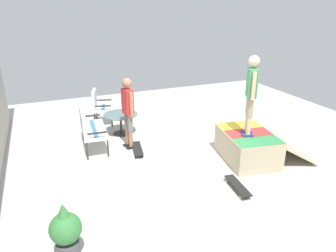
{
  "coord_description": "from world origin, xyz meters",
  "views": [
    {
      "loc": [
        -5.8,
        2.87,
        3.38
      ],
      "look_at": [
        0.46,
        0.3,
        0.7
      ],
      "focal_mm": 33.85,
      "sensor_mm": 36.0,
      "label": 1
    }
  ],
  "objects_px": {
    "patio_table": "(121,120)",
    "potted_plant": "(66,232)",
    "patio_chair_near_house": "(99,104)",
    "person_skater": "(251,90)",
    "skateboard_by_bench": "(138,149)",
    "skate_ramp": "(249,146)",
    "person_watching": "(128,108)",
    "patio_bench": "(89,125)",
    "skateboard_spare": "(238,186)"
  },
  "relations": [
    {
      "from": "person_skater",
      "to": "patio_bench",
      "type": "bearing_deg",
      "value": 57.16
    },
    {
      "from": "patio_bench",
      "to": "skate_ramp",
      "type": "bearing_deg",
      "value": -120.54
    },
    {
      "from": "patio_table",
      "to": "skateboard_spare",
      "type": "distance_m",
      "value": 3.8
    },
    {
      "from": "patio_table",
      "to": "skateboard_by_bench",
      "type": "xyz_separation_m",
      "value": [
        -1.23,
        -0.08,
        -0.32
      ]
    },
    {
      "from": "skateboard_spare",
      "to": "skateboard_by_bench",
      "type": "bearing_deg",
      "value": 29.32
    },
    {
      "from": "person_watching",
      "to": "potted_plant",
      "type": "xyz_separation_m",
      "value": [
        -3.23,
        1.79,
        -0.56
      ]
    },
    {
      "from": "patio_chair_near_house",
      "to": "person_skater",
      "type": "bearing_deg",
      "value": -144.72
    },
    {
      "from": "skate_ramp",
      "to": "person_skater",
      "type": "relative_size",
      "value": 1.22
    },
    {
      "from": "skateboard_spare",
      "to": "patio_chair_near_house",
      "type": "bearing_deg",
      "value": 21.25
    },
    {
      "from": "patio_bench",
      "to": "patio_table",
      "type": "distance_m",
      "value": 1.14
    },
    {
      "from": "patio_table",
      "to": "skateboard_spare",
      "type": "relative_size",
      "value": 1.1
    },
    {
      "from": "skateboard_spare",
      "to": "potted_plant",
      "type": "relative_size",
      "value": 0.89
    },
    {
      "from": "skate_ramp",
      "to": "patio_table",
      "type": "relative_size",
      "value": 2.32
    },
    {
      "from": "person_skater",
      "to": "patio_chair_near_house",
      "type": "bearing_deg",
      "value": 35.28
    },
    {
      "from": "person_skater",
      "to": "skateboard_spare",
      "type": "distance_m",
      "value": 1.99
    },
    {
      "from": "patio_bench",
      "to": "potted_plant",
      "type": "xyz_separation_m",
      "value": [
        -3.49,
        0.88,
        -0.15
      ]
    },
    {
      "from": "skate_ramp",
      "to": "skateboard_by_bench",
      "type": "height_order",
      "value": "skate_ramp"
    },
    {
      "from": "person_skater",
      "to": "skateboard_spare",
      "type": "height_order",
      "value": "person_skater"
    },
    {
      "from": "patio_bench",
      "to": "skateboard_spare",
      "type": "distance_m",
      "value": 3.75
    },
    {
      "from": "skate_ramp",
      "to": "person_watching",
      "type": "height_order",
      "value": "person_watching"
    },
    {
      "from": "potted_plant",
      "to": "patio_bench",
      "type": "bearing_deg",
      "value": -14.15
    },
    {
      "from": "skate_ramp",
      "to": "patio_table",
      "type": "bearing_deg",
      "value": 42.37
    },
    {
      "from": "potted_plant",
      "to": "patio_table",
      "type": "bearing_deg",
      "value": -23.81
    },
    {
      "from": "patio_bench",
      "to": "patio_table",
      "type": "bearing_deg",
      "value": -56.47
    },
    {
      "from": "patio_table",
      "to": "potted_plant",
      "type": "distance_m",
      "value": 4.49
    },
    {
      "from": "patio_chair_near_house",
      "to": "potted_plant",
      "type": "bearing_deg",
      "value": 164.25
    },
    {
      "from": "skate_ramp",
      "to": "skateboard_spare",
      "type": "bearing_deg",
      "value": 136.72
    },
    {
      "from": "person_skater",
      "to": "skateboard_by_bench",
      "type": "bearing_deg",
      "value": 56.28
    },
    {
      "from": "person_watching",
      "to": "person_skater",
      "type": "relative_size",
      "value": 1.01
    },
    {
      "from": "person_skater",
      "to": "potted_plant",
      "type": "distance_m",
      "value": 4.41
    },
    {
      "from": "patio_table",
      "to": "person_skater",
      "type": "relative_size",
      "value": 0.52
    },
    {
      "from": "patio_chair_near_house",
      "to": "person_skater",
      "type": "height_order",
      "value": "person_skater"
    },
    {
      "from": "skate_ramp",
      "to": "patio_chair_near_house",
      "type": "xyz_separation_m",
      "value": [
        3.51,
        2.69,
        0.28
      ]
    },
    {
      "from": "patio_table",
      "to": "potted_plant",
      "type": "bearing_deg",
      "value": 156.19
    },
    {
      "from": "patio_table",
      "to": "potted_plant",
      "type": "height_order",
      "value": "potted_plant"
    },
    {
      "from": "person_skater",
      "to": "skateboard_spare",
      "type": "relative_size",
      "value": 2.1
    },
    {
      "from": "person_watching",
      "to": "skateboard_spare",
      "type": "bearing_deg",
      "value": -152.26
    },
    {
      "from": "skate_ramp",
      "to": "patio_bench",
      "type": "distance_m",
      "value": 3.77
    },
    {
      "from": "person_watching",
      "to": "potted_plant",
      "type": "relative_size",
      "value": 1.89
    },
    {
      "from": "patio_chair_near_house",
      "to": "skateboard_by_bench",
      "type": "bearing_deg",
      "value": -168.24
    },
    {
      "from": "potted_plant",
      "to": "skate_ramp",
      "type": "bearing_deg",
      "value": -69.03
    },
    {
      "from": "skate_ramp",
      "to": "potted_plant",
      "type": "xyz_separation_m",
      "value": [
        -1.58,
        4.12,
        0.14
      ]
    },
    {
      "from": "skate_ramp",
      "to": "patio_bench",
      "type": "bearing_deg",
      "value": 59.46
    },
    {
      "from": "person_watching",
      "to": "person_skater",
      "type": "distance_m",
      "value": 2.86
    },
    {
      "from": "skate_ramp",
      "to": "person_skater",
      "type": "xyz_separation_m",
      "value": [
        -0.08,
        0.15,
        1.34
      ]
    },
    {
      "from": "patio_chair_near_house",
      "to": "potted_plant",
      "type": "xyz_separation_m",
      "value": [
        -5.08,
        1.43,
        -0.15
      ]
    },
    {
      "from": "skate_ramp",
      "to": "patio_table",
      "type": "distance_m",
      "value": 3.43
    },
    {
      "from": "patio_bench",
      "to": "potted_plant",
      "type": "relative_size",
      "value": 1.4
    },
    {
      "from": "person_watching",
      "to": "skateboard_spare",
      "type": "xyz_separation_m",
      "value": [
        -2.65,
        -1.39,
        -0.94
      ]
    },
    {
      "from": "skateboard_spare",
      "to": "patio_table",
      "type": "bearing_deg",
      "value": 21.25
    }
  ]
}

